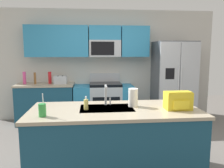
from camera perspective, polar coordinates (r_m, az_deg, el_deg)
name	(u,v)px	position (r m, az deg, el deg)	size (l,w,h in m)	color
ground_plane	(118,155)	(3.71, 1.47, -17.66)	(9.00, 9.00, 0.00)	#66605B
kitchen_wall_unit	(101,58)	(5.40, -2.70, 6.69)	(5.20, 0.43, 2.60)	beige
back_counter	(46,103)	(5.34, -16.45, -4.73)	(1.27, 0.63, 0.90)	navy
range_oven	(104,102)	(5.25, -2.09, -4.69)	(1.36, 0.61, 1.10)	#B7BABF
refrigerator	(173,81)	(5.44, 15.35, 0.63)	(0.90, 0.76, 1.85)	#4C4F54
island_counter	(115,142)	(3.01, 0.69, -14.58)	(2.14, 0.95, 0.90)	navy
toaster	(60,80)	(5.14, -12.99, 1.02)	(0.28, 0.16, 0.18)	#B7BABF
pepper_mill	(35,78)	(5.29, -19.02, 1.40)	(0.05, 0.05, 0.26)	brown
bottle_red	(50,78)	(5.25, -15.54, 1.55)	(0.07, 0.07, 0.27)	red
bottle_pink	(24,78)	(5.39, -21.41, 1.48)	(0.07, 0.07, 0.27)	#EA4C93
sink_faucet	(106,93)	(3.00, -1.47, -2.34)	(0.09, 0.21, 0.28)	#B7BABF
drink_cup_green	(42,110)	(2.63, -17.33, -6.35)	(0.08, 0.08, 0.27)	green
soap_dispenser	(86,104)	(2.83, -6.64, -5.14)	(0.06, 0.06, 0.17)	#D8CC66
paper_towel_roll	(133,98)	(2.97, 5.38, -3.45)	(0.12, 0.12, 0.24)	white
backpack	(178,100)	(2.93, 16.48, -3.96)	(0.32, 0.22, 0.23)	yellow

